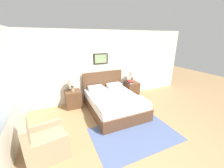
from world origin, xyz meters
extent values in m
plane|color=#99754C|center=(0.00, 0.00, 0.00)|extent=(16.00, 16.00, 0.00)
cube|color=silver|center=(0.00, 2.93, 1.30)|extent=(7.58, 0.06, 2.60)
cube|color=black|center=(0.03, 2.89, 1.59)|extent=(0.56, 0.02, 0.39)
cube|color=gray|center=(0.03, 2.87, 1.59)|extent=(0.46, 0.00, 0.31)
cube|color=silver|center=(-2.62, 1.45, 1.30)|extent=(0.06, 5.30, 2.60)
cube|color=#47567F|center=(0.04, 0.48, 0.00)|extent=(2.12, 1.40, 0.01)
cube|color=brown|center=(0.07, 1.80, 0.14)|extent=(1.55, 2.08, 0.28)
cube|color=brown|center=(0.07, 0.79, 0.32)|extent=(1.55, 0.06, 0.08)
cube|color=silver|center=(0.07, 1.80, 0.40)|extent=(1.49, 2.00, 0.24)
cube|color=brown|center=(0.07, 2.81, 0.82)|extent=(1.55, 0.06, 0.60)
cube|color=#B2A893|center=(0.07, 1.15, 0.55)|extent=(1.52, 0.58, 0.06)
cube|color=silver|center=(-0.31, 2.58, 0.59)|extent=(0.52, 0.32, 0.14)
cube|color=silver|center=(0.44, 2.58, 0.59)|extent=(0.52, 0.32, 0.14)
cube|color=#998466|center=(-1.97, 0.71, 0.21)|extent=(0.87, 0.84, 0.42)
cube|color=#998466|center=(-2.29, 0.66, 0.66)|extent=(0.23, 0.74, 0.48)
cube|color=#998466|center=(-2.02, 1.02, 0.49)|extent=(0.77, 0.22, 0.14)
cube|color=#998466|center=(-1.92, 0.40, 0.49)|extent=(0.77, 0.22, 0.14)
cube|color=brown|center=(-1.12, 2.61, 0.30)|extent=(0.51, 0.48, 0.59)
sphere|color=#332D28|center=(-1.12, 2.36, 0.46)|extent=(0.02, 0.02, 0.02)
cube|color=brown|center=(1.25, 2.61, 0.30)|extent=(0.51, 0.48, 0.59)
sphere|color=#332D28|center=(1.25, 2.36, 0.46)|extent=(0.02, 0.02, 0.02)
cylinder|color=gray|center=(-1.12, 2.60, 0.69)|extent=(0.10, 0.10, 0.19)
cylinder|color=gray|center=(-1.12, 2.60, 0.81)|extent=(0.02, 0.02, 0.06)
cylinder|color=silver|center=(-1.12, 2.60, 0.96)|extent=(0.27, 0.27, 0.23)
cylinder|color=gray|center=(1.25, 2.60, 0.69)|extent=(0.10, 0.10, 0.19)
cylinder|color=gray|center=(1.25, 2.60, 0.81)|extent=(0.02, 0.02, 0.06)
cylinder|color=silver|center=(1.25, 2.60, 0.96)|extent=(0.27, 0.27, 0.23)
cube|color=silver|center=(1.14, 2.56, 0.61)|extent=(0.19, 0.25, 0.03)
cube|color=#232328|center=(1.14, 2.56, 0.64)|extent=(0.22, 0.23, 0.04)
cube|color=#B7332D|center=(1.14, 2.56, 0.68)|extent=(0.23, 0.28, 0.03)
camera|label=1|loc=(-1.67, -1.92, 2.34)|focal=22.00mm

